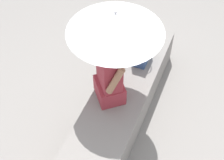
{
  "coord_description": "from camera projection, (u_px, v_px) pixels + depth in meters",
  "views": [
    {
      "loc": [
        -2.0,
        -0.79,
        3.41
      ],
      "look_at": [
        0.05,
        0.05,
        0.83
      ],
      "focal_mm": 52.73,
      "sensor_mm": 36.0,
      "label": 1
    }
  ],
  "objects": [
    {
      "name": "person_seated",
      "position": [
        109.0,
        73.0,
        3.42
      ],
      "size": [
        0.49,
        0.45,
        0.9
      ],
      "color": "#992D38",
      "rests_on": "stone_bench"
    },
    {
      "name": "stone_bench",
      "position": [
        114.0,
        117.0,
        3.8
      ],
      "size": [
        2.86,
        0.6,
        0.48
      ],
      "primitive_type": "cube",
      "color": "gray",
      "rests_on": "ground"
    },
    {
      "name": "ground_plane",
      "position": [
        114.0,
        128.0,
        3.98
      ],
      "size": [
        14.0,
        14.0,
        0.0
      ],
      "primitive_type": "plane",
      "color": "gray"
    },
    {
      "name": "handbag_black",
      "position": [
        143.0,
        50.0,
        3.94
      ],
      "size": [
        0.3,
        0.22,
        0.36
      ],
      "color": "#335184",
      "rests_on": "stone_bench"
    },
    {
      "name": "parasol",
      "position": [
        115.0,
        23.0,
        2.95
      ],
      "size": [
        0.93,
        0.93,
        1.16
      ],
      "color": "#B7B7BC",
      "rests_on": "stone_bench"
    }
  ]
}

